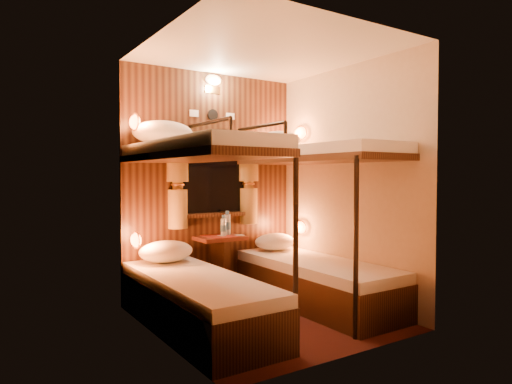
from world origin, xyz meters
TOP-DOWN VIEW (x-y plane):
  - floor at (0.00, 0.00)m, footprint 2.10×2.10m
  - ceiling at (0.00, 0.00)m, footprint 2.10×2.10m
  - wall_back at (0.00, 1.05)m, footprint 2.40×0.00m
  - wall_front at (0.00, -1.05)m, footprint 2.40×0.00m
  - wall_left at (-1.00, 0.00)m, footprint 0.00×2.40m
  - wall_right at (1.00, 0.00)m, footprint 0.00×2.40m
  - back_panel at (0.00, 1.04)m, footprint 2.00×0.03m
  - bunk_left at (-0.65, 0.07)m, footprint 0.72×1.90m
  - bunk_right at (0.65, 0.07)m, footprint 0.72×1.90m
  - window at (0.00, 1.00)m, footprint 1.00×0.12m
  - curtains at (0.00, 0.97)m, footprint 1.10×0.22m
  - back_fixtures at (0.00, 1.00)m, footprint 0.54×0.09m
  - reading_lamps at (-0.00, 0.70)m, footprint 2.00×0.20m
  - table at (0.00, 0.85)m, footprint 0.50×0.34m
  - bottle_left at (0.03, 0.83)m, footprint 0.06×0.06m
  - bottle_right at (0.12, 0.90)m, footprint 0.08×0.08m
  - sachet_a at (0.20, 0.79)m, footprint 0.10×0.08m
  - sachet_b at (0.02, 0.86)m, footprint 0.09×0.08m
  - pillow_lower_left at (-0.65, 0.75)m, footprint 0.53×0.38m
  - pillow_lower_right at (0.65, 0.77)m, footprint 0.48×0.34m
  - pillow_upper_left at (-0.65, 0.80)m, footprint 0.60×0.43m
  - pillow_upper_right at (0.65, 0.67)m, footprint 0.50×0.35m

SIDE VIEW (x-z plane):
  - floor at x=0.00m, z-range 0.00..0.00m
  - table at x=0.00m, z-range 0.09..0.74m
  - pillow_lower_right at x=0.65m, z-range 0.46..0.65m
  - bunk_left at x=-0.65m, z-range -0.35..1.47m
  - bunk_right at x=0.65m, z-range -0.35..1.47m
  - pillow_lower_left at x=-0.65m, z-range 0.46..0.67m
  - sachet_b at x=0.02m, z-range 0.65..0.66m
  - sachet_a at x=0.20m, z-range 0.65..0.66m
  - bottle_left at x=0.03m, z-range 0.63..0.86m
  - bottle_right at x=0.12m, z-range 0.63..0.89m
  - window at x=0.00m, z-range 0.79..1.58m
  - wall_back at x=0.00m, z-range 0.00..2.40m
  - wall_front at x=0.00m, z-range 0.00..2.40m
  - wall_left at x=-1.00m, z-range 0.00..2.40m
  - wall_right at x=1.00m, z-range 0.00..2.40m
  - back_panel at x=0.00m, z-range 0.00..2.40m
  - reading_lamps at x=0.00m, z-range 0.62..1.86m
  - curtains at x=0.00m, z-range 0.76..1.76m
  - pillow_upper_right at x=0.65m, z-range 1.59..1.78m
  - pillow_upper_left at x=-0.65m, z-range 1.59..1.82m
  - back_fixtures at x=0.00m, z-range 2.00..2.49m
  - ceiling at x=0.00m, z-range 2.40..2.40m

